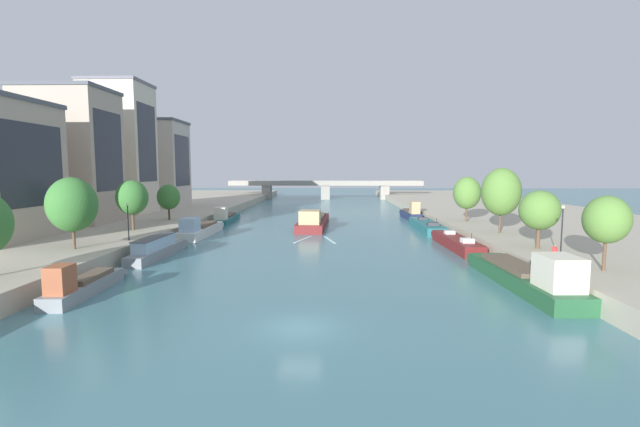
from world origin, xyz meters
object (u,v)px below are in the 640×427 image
at_px(moored_boat_right_upstream, 526,276).
at_px(tree_right_third, 607,220).
at_px(moored_boat_left_gap_after, 157,248).
at_px(tree_left_distant, 169,197).
at_px(moored_boat_right_gap_after, 427,226).
at_px(lamppost_left_bank, 128,220).
at_px(moored_boat_left_downstream, 82,284).
at_px(person_on_quay, 555,253).
at_px(barge_midriver, 313,221).
at_px(moored_boat_left_upstream, 200,229).
at_px(moored_boat_left_lone, 226,217).
at_px(bridge_far, 325,187).
at_px(lamppost_right_bank, 562,232).
at_px(tree_left_midway, 132,198).
at_px(moored_boat_right_lone, 411,213).
at_px(moored_boat_right_far, 456,242).
at_px(tree_left_third, 72,205).
at_px(tree_right_distant, 501,192).
at_px(tree_right_past_mid, 540,210).
at_px(tree_right_second, 467,193).

xyz_separation_m(moored_boat_right_upstream, tree_right_third, (5.58, -0.62, 4.54)).
relative_size(moored_boat_left_gap_after, moored_boat_right_upstream, 0.76).
bearing_deg(tree_left_distant, moored_boat_right_gap_after, 1.94).
bearing_deg(lamppost_left_bank, moored_boat_left_downstream, -76.54).
bearing_deg(person_on_quay, moored_boat_left_downstream, -173.17).
xyz_separation_m(barge_midriver, moored_boat_left_gap_after, (-15.76, -25.35, -0.02)).
distance_m(moored_boat_left_downstream, tree_left_distant, 36.02).
distance_m(moored_boat_left_upstream, moored_boat_left_lone, 16.02).
bearing_deg(tree_left_distant, bridge_far, 72.10).
xyz_separation_m(lamppost_right_bank, bridge_far, (-20.93, 102.69, -0.49)).
xyz_separation_m(moored_boat_left_downstream, bridge_far, (16.72, 107.51, 2.92)).
bearing_deg(tree_left_midway, moored_boat_right_lone, 34.11).
height_order(moored_boat_right_far, tree_left_third, tree_left_third).
height_order(moored_boat_right_lone, tree_right_distant, tree_right_distant).
bearing_deg(moored_boat_right_lone, lamppost_right_bank, -85.31).
xyz_separation_m(moored_boat_right_far, tree_left_midway, (-40.63, 3.12, 5.13)).
xyz_separation_m(moored_boat_right_lone, tree_right_distant, (5.39, -29.47, 5.62)).
bearing_deg(barge_midriver, tree_right_past_mid, -50.09).
distance_m(moored_boat_right_upstream, tree_right_past_mid, 11.06).
bearing_deg(tree_left_midway, tree_right_third, -24.87).
xyz_separation_m(tree_left_midway, tree_right_distant, (46.27, -1.78, 0.87)).
xyz_separation_m(barge_midriver, moored_boat_right_upstream, (18.33, -36.74, 0.04)).
relative_size(barge_midriver, moored_boat_left_upstream, 1.42).
height_order(moored_boat_left_downstream, lamppost_left_bank, lamppost_left_bank).
height_order(moored_boat_right_far, lamppost_right_bank, lamppost_right_bank).
bearing_deg(moored_boat_right_lone, lamppost_left_bank, -136.05).
bearing_deg(moored_boat_left_gap_after, moored_boat_right_far, 10.85).
relative_size(lamppost_left_bank, lamppost_right_bank, 0.85).
xyz_separation_m(moored_boat_right_gap_after, moored_boat_right_lone, (0.30, 14.92, 0.42)).
bearing_deg(tree_left_midway, tree_left_third, -88.49).
height_order(moored_boat_left_lone, tree_right_distant, tree_right_distant).
xyz_separation_m(moored_boat_left_upstream, tree_left_midway, (-7.00, -5.47, 4.88)).
xyz_separation_m(moored_boat_left_lone, tree_left_midway, (-6.73, -21.48, 4.93)).
bearing_deg(lamppost_left_bank, tree_right_past_mid, -4.96).
bearing_deg(tree_right_distant, tree_left_third, -165.69).
xyz_separation_m(tree_left_distant, tree_right_past_mid, (45.63, -23.55, 0.25)).
distance_m(tree_right_third, tree_right_past_mid, 9.47).
bearing_deg(barge_midriver, person_on_quay, -58.69).
bearing_deg(lamppost_right_bank, tree_left_third, 173.03).
relative_size(moored_boat_right_far, lamppost_right_bank, 2.94).
xyz_separation_m(moored_boat_right_gap_after, tree_left_midway, (-40.57, -12.77, 5.17)).
distance_m(moored_boat_right_gap_after, tree_left_midway, 42.85).
bearing_deg(tree_right_second, tree_left_midway, -167.21).
xyz_separation_m(tree_right_second, person_on_quay, (-1.96, -29.74, -3.37)).
height_order(tree_left_third, tree_right_past_mid, tree_left_third).
distance_m(moored_boat_right_lone, tree_right_distant, 30.48).
bearing_deg(tree_right_second, person_on_quay, -93.76).
bearing_deg(tree_left_distant, moored_boat_left_lone, 57.87).
xyz_separation_m(moored_boat_right_far, tree_right_second, (5.35, 13.56, 5.23)).
height_order(barge_midriver, tree_right_past_mid, tree_right_past_mid).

